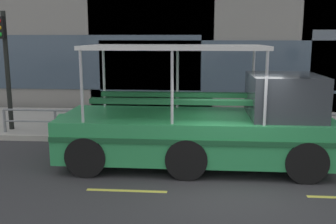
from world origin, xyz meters
name	(u,v)px	position (x,y,z in m)	size (l,w,h in m)	color
ground_plane	(233,180)	(0.00, 0.00, 0.00)	(120.00, 120.00, 0.00)	#333335
sidewalk	(221,124)	(0.00, 5.60, 0.09)	(32.00, 4.80, 0.18)	#A8A59E
curb_edge	(225,142)	(0.00, 3.11, 0.09)	(32.00, 0.18, 0.18)	#B2ADA3
lane_centreline	(236,194)	(0.00, -0.85, 0.00)	(25.80, 0.12, 0.01)	#DBD64C
curb_guardrail	(188,119)	(-1.19, 3.45, 0.72)	(12.43, 0.09, 0.81)	gray
traffic_light_pole	(5,59)	(-7.35, 3.84, 2.61)	(0.24, 0.46, 4.01)	black
duck_tour_boat	(214,127)	(-0.44, 1.11, 1.04)	(8.67, 2.56, 3.14)	#2D9351
pedestrian_near_bow	(299,105)	(2.47, 4.13, 1.11)	(0.21, 0.45, 1.55)	black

